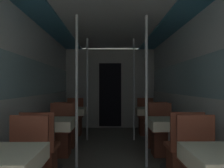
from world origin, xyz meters
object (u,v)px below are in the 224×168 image
object	(u,v)px
support_pole_right_2	(134,89)
chair_left_near_2	(66,132)
dining_table_left_2	(71,112)
support_pole_right_1	(146,91)
dining_table_right_1	(171,125)
dining_table_right_2	(150,112)
chair_left_far_2	(74,123)
support_pole_left_2	(87,89)
chair_left_far_1	(60,139)
chair_right_near_2	(156,132)
chair_right_far_2	(146,123)
dining_table_left_1	(52,126)
chair_right_far_1	(162,138)
chair_right_near_1	(183,159)
chair_left_near_1	(40,160)
support_pole_left_1	(77,91)

from	to	relation	value
support_pole_right_2	chair_left_near_2	bearing A→B (deg)	-156.33
dining_table_left_2	support_pole_right_1	size ratio (longest dim) A/B	0.32
support_pole_right_1	dining_table_right_1	bearing A→B (deg)	0.00
dining_table_right_2	support_pole_right_2	world-z (taller)	support_pole_right_2
chair_left_far_2	support_pole_left_2	distance (m)	1.11
chair_left_near_2	support_pole_right_2	world-z (taller)	support_pole_right_2
dining_table_right_1	dining_table_left_2	bearing A→B (deg)	134.04
chair_left_far_1	support_pole_left_2	world-z (taller)	support_pole_left_2
support_pole_left_2	support_pole_right_2	bearing A→B (deg)	0.00
support_pole_right_2	dining_table_right_2	bearing A→B (deg)	0.00
chair_right_near_2	chair_right_far_2	bearing A→B (deg)	90.00
dining_table_right_1	dining_table_left_1	bearing A→B (deg)	180.00
chair_left_far_2	dining_table_right_1	size ratio (longest dim) A/B	1.25
chair_left_near_2	support_pole_left_2	distance (m)	1.11
chair_left_near_2	dining_table_right_2	distance (m)	1.92
chair_left_near_2	support_pole_left_2	xyz separation A→B (m)	(0.37, 0.62, 0.85)
support_pole_left_2	chair_left_near_2	bearing A→B (deg)	-120.73
chair_left_far_2	support_pole_right_1	world-z (taller)	support_pole_right_1
chair_left_far_2	chair_right_far_1	world-z (taller)	same
chair_right_near_2	dining_table_left_2	bearing A→B (deg)	160.82
dining_table_right_1	chair_right_near_1	size ratio (longest dim) A/B	0.80
support_pole_left_2	chair_right_far_1	bearing A→B (deg)	-40.86
chair_left_far_2	chair_left_near_1	bearing A→B (deg)	90.00
dining_table_left_2	chair_right_near_2	size ratio (longest dim) A/B	0.80
dining_table_right_1	chair_right_far_2	bearing A→B (deg)	90.00
dining_table_left_1	support_pole_right_1	bearing A→B (deg)	-0.00
chair_right_near_1	dining_table_right_2	bearing A→B (deg)	90.00
dining_table_left_2	support_pole_left_1	bearing A→B (deg)	-78.69
chair_right_near_2	support_pole_right_2	distance (m)	1.11
chair_left_near_1	chair_left_far_1	size ratio (longest dim) A/B	1.00
chair_right_far_2	dining_table_left_2	bearing A→B (deg)	19.18
support_pole_left_1	support_pole_right_2	size ratio (longest dim) A/B	1.00
dining_table_left_1	support_pole_left_1	world-z (taller)	support_pole_left_1
dining_table_left_2	support_pole_left_2	bearing A→B (deg)	0.00
support_pole_left_2	chair_right_near_1	distance (m)	2.97
dining_table_left_1	support_pole_left_1	xyz separation A→B (m)	(0.37, -0.00, 0.52)
dining_table_left_2	chair_left_far_1	bearing A→B (deg)	-90.00
chair_right_near_2	chair_right_far_1	bearing A→B (deg)	-90.00
chair_left_far_2	support_pole_right_1	size ratio (longest dim) A/B	0.40
chair_left_near_2	dining_table_left_1	bearing A→B (deg)	-90.00
chair_right_near_1	chair_right_far_1	distance (m)	1.24
support_pole_left_2	chair_right_far_2	distance (m)	1.76
chair_right_far_2	dining_table_right_2	bearing A→B (deg)	90.00
chair_right_far_2	chair_left_near_2	bearing A→B (deg)	34.82
chair_left_near_2	dining_table_right_2	bearing A→B (deg)	19.18
support_pole_right_2	support_pole_right_1	bearing A→B (deg)	-90.00
chair_left_far_2	dining_table_left_2	bearing A→B (deg)	90.00
chair_right_far_1	chair_left_far_2	bearing A→B (deg)	-45.96
chair_right_far_2	chair_left_near_1	bearing A→B (deg)	59.96
dining_table_left_1	dining_table_right_2	xyz separation A→B (m)	(1.79, 1.85, 0.00)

